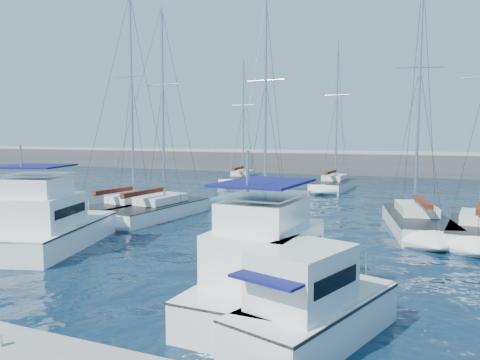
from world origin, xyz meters
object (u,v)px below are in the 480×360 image
at_px(sailboat_back_a, 242,179).
at_px(sailboat_back_b, 334,184).
at_px(motor_yacht_stbd_outer, 311,310).
at_px(sailboat_mid_a, 127,208).
at_px(sailboat_mid_b, 157,210).
at_px(motor_yacht_port_inner, 46,226).
at_px(motor_yacht_stbd_inner, 273,272).
at_px(sailboat_mid_e, 479,232).
at_px(sailboat_mid_d, 417,222).
at_px(sailboat_mid_c, 261,214).

bearing_deg(sailboat_back_a, sailboat_back_b, -14.73).
xyz_separation_m(motor_yacht_stbd_outer, sailboat_mid_a, (-17.36, 14.85, -0.40)).
bearing_deg(sailboat_mid_b, motor_yacht_stbd_outer, -41.49).
distance_m(motor_yacht_port_inner, sailboat_back_b, 32.86).
height_order(motor_yacht_stbd_inner, motor_yacht_stbd_outer, motor_yacht_stbd_inner).
height_order(motor_yacht_stbd_inner, sailboat_back_a, sailboat_back_a).
relative_size(motor_yacht_port_inner, motor_yacht_stbd_inner, 0.98).
height_order(motor_yacht_port_inner, sailboat_mid_e, sailboat_mid_e).
height_order(motor_yacht_stbd_inner, sailboat_back_b, sailboat_back_b).
bearing_deg(sailboat_mid_e, sailboat_back_a, 141.01).
bearing_deg(motor_yacht_stbd_inner, sailboat_back_a, 116.55).
bearing_deg(sailboat_mid_e, sailboat_mid_b, -173.10).
bearing_deg(motor_yacht_port_inner, sailboat_back_b, 59.52).
relative_size(sailboat_mid_a, sailboat_back_b, 0.99).
distance_m(motor_yacht_port_inner, sailboat_mid_d, 21.08).
relative_size(motor_yacht_stbd_inner, sailboat_mid_d, 0.58).
relative_size(sailboat_mid_c, sailboat_mid_d, 0.95).
bearing_deg(sailboat_mid_b, sailboat_mid_a, -168.98).
bearing_deg(motor_yacht_port_inner, motor_yacht_stbd_inner, -29.29).
relative_size(sailboat_mid_a, sailboat_mid_d, 1.01).
relative_size(motor_yacht_stbd_inner, sailboat_mid_a, 0.58).
xyz_separation_m(motor_yacht_stbd_inner, motor_yacht_stbd_outer, (1.95, -2.41, -0.19)).
bearing_deg(sailboat_mid_b, sailboat_mid_c, 13.45).
height_order(motor_yacht_port_inner, sailboat_back_b, sailboat_back_b).
distance_m(motor_yacht_port_inner, sailboat_back_a, 33.57).
xyz_separation_m(sailboat_mid_d, sailboat_back_a, (-20.60, 20.96, 0.00)).
xyz_separation_m(sailboat_mid_a, sailboat_mid_c, (9.62, 1.55, -0.00)).
relative_size(sailboat_mid_d, sailboat_mid_e, 1.11).
bearing_deg(sailboat_back_a, sailboat_mid_d, -52.94).
distance_m(motor_yacht_port_inner, sailboat_mid_a, 9.79).
xyz_separation_m(motor_yacht_stbd_inner, sailboat_mid_d, (3.83, 15.32, -0.61)).
bearing_deg(motor_yacht_stbd_inner, sailboat_mid_c, 114.25).
relative_size(sailboat_mid_b, sailboat_mid_d, 0.94).
relative_size(sailboat_mid_c, sailboat_back_a, 1.00).
bearing_deg(sailboat_mid_e, motor_yacht_stbd_inner, -112.97).
height_order(sailboat_mid_b, sailboat_back_b, sailboat_back_b).
height_order(motor_yacht_stbd_inner, sailboat_mid_d, sailboat_mid_d).
xyz_separation_m(motor_yacht_stbd_inner, sailboat_back_a, (-16.77, 36.28, -0.61)).
height_order(sailboat_mid_b, sailboat_mid_c, sailboat_mid_c).
distance_m(motor_yacht_port_inner, sailboat_mid_e, 22.89).
relative_size(motor_yacht_port_inner, motor_yacht_stbd_outer, 1.46).
height_order(sailboat_mid_b, sailboat_back_a, sailboat_back_a).
distance_m(sailboat_mid_a, sailboat_back_a, 23.89).
xyz_separation_m(motor_yacht_stbd_outer, sailboat_mid_b, (-15.03, 15.15, -0.43)).
bearing_deg(sailboat_mid_b, sailboat_back_b, 74.71).
bearing_deg(motor_yacht_port_inner, sailboat_mid_d, 19.23).
xyz_separation_m(motor_yacht_stbd_inner, sailboat_mid_e, (7.08, 13.51, -0.60)).
distance_m(motor_yacht_stbd_inner, sailboat_mid_a, 19.81).
relative_size(motor_yacht_stbd_outer, sailboat_mid_a, 0.39).
xyz_separation_m(sailboat_mid_c, sailboat_back_b, (0.33, 20.86, -0.01)).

